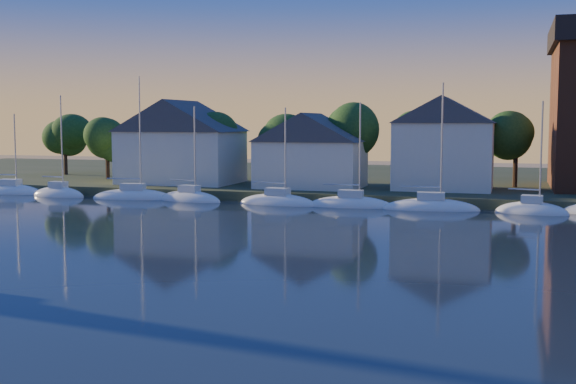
% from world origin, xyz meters
% --- Properties ---
extents(ground, '(260.00, 260.00, 0.00)m').
position_xyz_m(ground, '(0.00, 0.00, 0.00)').
color(ground, black).
rests_on(ground, ground).
extents(shoreline_land, '(160.00, 50.00, 2.00)m').
position_xyz_m(shoreline_land, '(0.00, 75.00, 0.00)').
color(shoreline_land, '#2D3921').
rests_on(shoreline_land, ground).
extents(wooden_dock, '(120.00, 3.00, 1.00)m').
position_xyz_m(wooden_dock, '(0.00, 52.00, 0.00)').
color(wooden_dock, brown).
rests_on(wooden_dock, ground).
extents(clubhouse_west, '(13.65, 9.45, 9.64)m').
position_xyz_m(clubhouse_west, '(-22.00, 58.00, 5.93)').
color(clubhouse_west, white).
rests_on(clubhouse_west, shoreline_land).
extents(clubhouse_centre, '(11.55, 8.40, 8.08)m').
position_xyz_m(clubhouse_centre, '(-6.00, 57.00, 5.13)').
color(clubhouse_centre, white).
rests_on(clubhouse_centre, shoreline_land).
extents(clubhouse_east, '(10.50, 8.40, 9.80)m').
position_xyz_m(clubhouse_east, '(8.00, 59.00, 6.00)').
color(clubhouse_east, white).
rests_on(clubhouse_east, shoreline_land).
extents(tree_line, '(93.40, 5.40, 8.90)m').
position_xyz_m(tree_line, '(2.00, 63.00, 7.18)').
color(tree_line, '#352518').
rests_on(tree_line, shoreline_land).
extents(moored_fleet, '(71.50, 2.40, 12.05)m').
position_xyz_m(moored_fleet, '(-8.00, 49.00, 0.10)').
color(moored_fleet, white).
rests_on(moored_fleet, ground).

